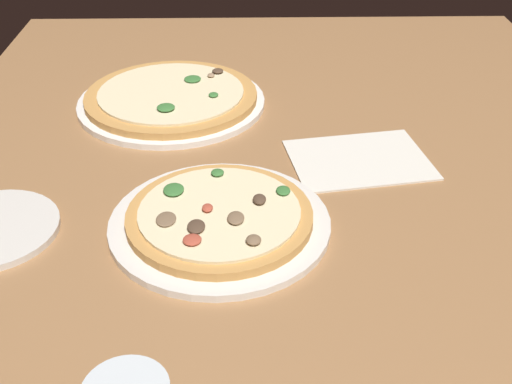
# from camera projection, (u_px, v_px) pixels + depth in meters

# --- Properties ---
(dining_table) EXTENTS (1.50, 1.10, 0.04)m
(dining_table) POSITION_uv_depth(u_px,v_px,m) (289.00, 209.00, 0.88)
(dining_table) COLOR #996B42
(dining_table) RESTS_ON ground
(pizza_main) EXTENTS (0.28, 0.28, 0.03)m
(pizza_main) POSITION_uv_depth(u_px,v_px,m) (220.00, 219.00, 0.81)
(pizza_main) COLOR silver
(pizza_main) RESTS_ON dining_table
(pizza_side) EXTENTS (0.32, 0.32, 0.03)m
(pizza_side) POSITION_uv_depth(u_px,v_px,m) (172.00, 99.00, 1.10)
(pizza_side) COLOR white
(pizza_side) RESTS_ON dining_table
(paper_menu) EXTENTS (0.18, 0.22, 0.00)m
(paper_menu) POSITION_uv_depth(u_px,v_px,m) (359.00, 160.00, 0.95)
(paper_menu) COLOR silver
(paper_menu) RESTS_ON dining_table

